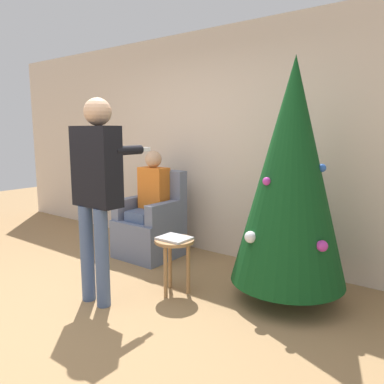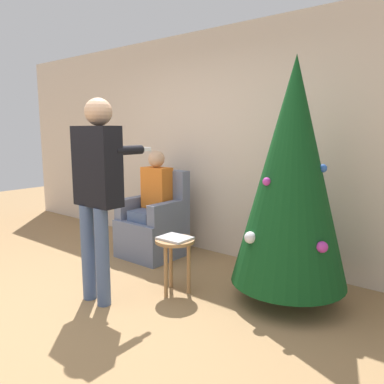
# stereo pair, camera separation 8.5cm
# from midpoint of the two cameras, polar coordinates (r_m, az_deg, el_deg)

# --- Properties ---
(ground_plane) EXTENTS (14.00, 14.00, 0.00)m
(ground_plane) POSITION_cam_midpoint_polar(r_m,az_deg,el_deg) (3.37, -20.17, -18.00)
(ground_plane) COLOR #99754C
(wall_back) EXTENTS (8.00, 0.06, 2.70)m
(wall_back) POSITION_cam_midpoint_polar(r_m,az_deg,el_deg) (4.59, 3.02, 7.24)
(wall_back) COLOR beige
(wall_back) RESTS_ON ground_plane
(christmas_tree) EXTENTS (1.00, 1.00, 2.14)m
(christmas_tree) POSITION_cam_midpoint_polar(r_m,az_deg,el_deg) (3.32, 14.17, 2.87)
(christmas_tree) COLOR brown
(christmas_tree) RESTS_ON ground_plane
(armchair) EXTENTS (0.67, 0.65, 1.04)m
(armchair) POSITION_cam_midpoint_polar(r_m,az_deg,el_deg) (4.61, -6.71, -5.15)
(armchair) COLOR slate
(armchair) RESTS_ON ground_plane
(person_seated) EXTENTS (0.36, 0.46, 1.28)m
(person_seated) POSITION_cam_midpoint_polar(r_m,az_deg,el_deg) (4.52, -7.04, -1.05)
(person_seated) COLOR #475B84
(person_seated) RESTS_ON ground_plane
(person_standing) EXTENTS (0.47, 0.57, 1.79)m
(person_standing) POSITION_cam_midpoint_polar(r_m,az_deg,el_deg) (3.33, -15.02, 1.63)
(person_standing) COLOR #475B84
(person_standing) RESTS_ON ground_plane
(side_stool) EXTENTS (0.37, 0.37, 0.52)m
(side_stool) POSITION_cam_midpoint_polar(r_m,az_deg,el_deg) (3.52, -3.40, -8.73)
(side_stool) COLOR #A37547
(side_stool) RESTS_ON ground_plane
(laptop) EXTENTS (0.29, 0.23, 0.02)m
(laptop) POSITION_cam_midpoint_polar(r_m,az_deg,el_deg) (3.49, -3.41, -7.04)
(laptop) COLOR silver
(laptop) RESTS_ON side_stool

